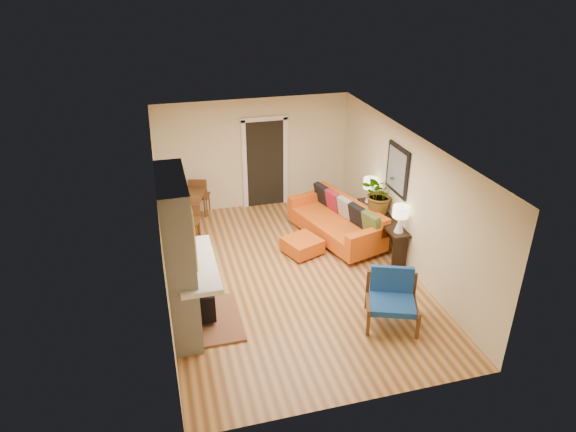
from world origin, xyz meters
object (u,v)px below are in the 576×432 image
(ottoman, at_px, (302,245))
(lamp_far, at_px, (370,187))
(blue_chair, at_px, (392,295))
(console_table, at_px, (382,222))
(sofa, at_px, (339,221))
(lamp_near, at_px, (400,216))
(houseplant, at_px, (380,192))
(dining_table, at_px, (191,201))

(ottoman, xyz_separation_m, lamp_far, (1.64, 0.53, 0.87))
(blue_chair, bearing_deg, console_table, 69.64)
(sofa, distance_m, lamp_far, 0.97)
(sofa, relative_size, lamp_far, 4.58)
(console_table, xyz_separation_m, lamp_near, (0.00, -0.71, 0.49))
(lamp_far, height_order, houseplant, houseplant)
(blue_chair, distance_m, lamp_near, 1.83)
(lamp_near, bearing_deg, lamp_far, 90.00)
(sofa, relative_size, dining_table, 1.41)
(blue_chair, relative_size, console_table, 0.57)
(sofa, distance_m, dining_table, 3.26)
(lamp_near, bearing_deg, sofa, 117.76)
(ottoman, bearing_deg, sofa, 25.59)
(sofa, distance_m, ottoman, 1.06)
(sofa, bearing_deg, lamp_near, -62.24)
(sofa, height_order, ottoman, sofa)
(blue_chair, distance_m, console_table, 2.38)
(sofa, bearing_deg, blue_chair, -92.61)
(ottoman, bearing_deg, lamp_near, -28.14)
(dining_table, height_order, lamp_far, lamp_far)
(ottoman, bearing_deg, blue_chair, -71.31)
(sofa, bearing_deg, dining_table, 155.08)
(console_table, relative_size, lamp_far, 3.43)
(dining_table, xyz_separation_m, lamp_near, (3.65, -2.70, 0.46))
(sofa, bearing_deg, lamp_far, 6.52)
(dining_table, bearing_deg, ottoman, -42.15)
(sofa, height_order, houseplant, houseplant)
(lamp_near, relative_size, houseplant, 0.63)
(console_table, bearing_deg, ottoman, 174.26)
(dining_table, bearing_deg, blue_chair, -56.20)
(lamp_far, bearing_deg, lamp_near, -90.00)
(lamp_far, xyz_separation_m, houseplant, (-0.01, -0.50, 0.09))
(console_table, distance_m, lamp_far, 0.85)
(lamp_near, bearing_deg, console_table, 90.00)
(dining_table, relative_size, houseplant, 2.04)
(sofa, relative_size, blue_chair, 2.35)
(console_table, bearing_deg, sofa, 138.63)
(lamp_far, bearing_deg, sofa, -173.48)
(sofa, xyz_separation_m, console_table, (0.70, -0.61, 0.18))
(sofa, height_order, lamp_far, lamp_far)
(dining_table, relative_size, console_table, 0.95)
(lamp_far, relative_size, houseplant, 0.63)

